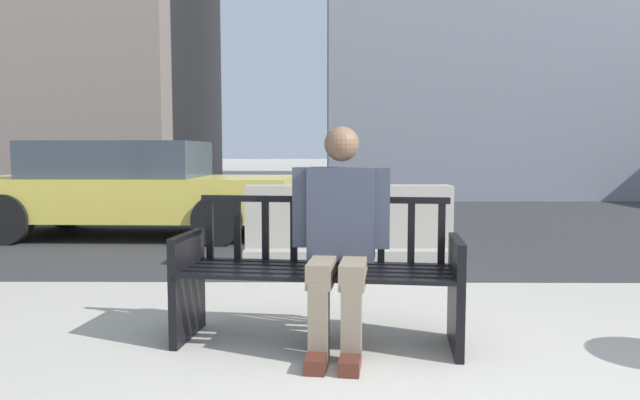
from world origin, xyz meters
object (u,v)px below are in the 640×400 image
car_taxi_near (131,188)px  seated_person (340,232)px  street_bench (318,278)px  jersey_barrier_centre (348,236)px

car_taxi_near → seated_person: bearing=-58.3°
street_bench → jersey_barrier_centre: (0.27, 2.14, -0.06)m
street_bench → jersey_barrier_centre: street_bench is taller
street_bench → car_taxi_near: size_ratio=0.40×
seated_person → car_taxi_near: bearing=121.7°
seated_person → car_taxi_near: size_ratio=0.30×
seated_person → street_bench: bearing=150.9°
seated_person → jersey_barrier_centre: 2.24m
seated_person → car_taxi_near: 5.30m
jersey_barrier_centre → car_taxi_near: bearing=141.8°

